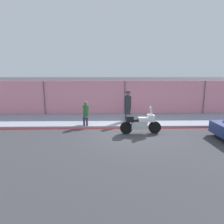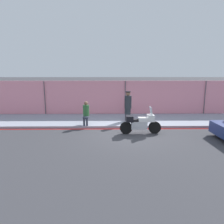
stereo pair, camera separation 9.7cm
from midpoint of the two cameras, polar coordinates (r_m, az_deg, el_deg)
The scene contains 7 objects.
ground_plane at distance 11.64m, azimuth 4.68°, elevation -5.64°, with size 120.00×120.00×0.00m, color #38383D.
sidewalk at distance 14.15m, azimuth 3.62°, elevation -2.15°, with size 42.22×3.31×0.14m.
curb_paint_stripe at distance 12.49m, azimuth 4.27°, elevation -4.39°, with size 42.22×0.18×0.01m.
storefront_fence at distance 15.62m, azimuth 3.15°, elevation 3.60°, with size 40.11×0.17×2.50m.
motorcycle at distance 11.54m, azimuth 7.15°, elevation -2.87°, with size 2.17×0.55×1.44m.
officer_standing at distance 13.63m, azimuth 3.94°, elevation 1.64°, with size 0.43×0.43×1.84m.
person_seated_on_curb at distance 12.84m, azimuth -7.04°, elevation 0.08°, with size 0.36×0.68×1.35m.
Camera 1 is at (-1.22, -11.04, 3.51)m, focal length 35.00 mm.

